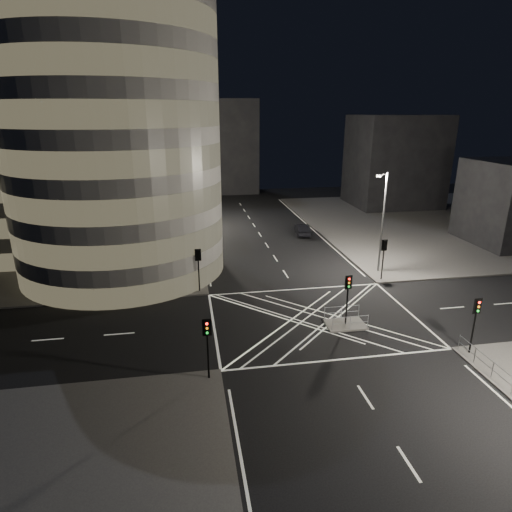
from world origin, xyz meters
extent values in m
plane|color=black|center=(0.00, 0.00, 0.00)|extent=(120.00, 120.00, 0.00)
cube|color=#4F4D4A|center=(-29.00, 27.00, 0.07)|extent=(42.00, 42.00, 0.15)
cube|color=#4F4D4A|center=(29.00, 27.00, 0.07)|extent=(42.00, 42.00, 0.15)
cube|color=slate|center=(2.00, -1.50, 0.07)|extent=(3.00, 2.00, 0.15)
cylinder|color=gray|center=(-16.00, 14.00, 12.65)|extent=(20.00, 20.00, 25.00)
cube|color=gray|center=(-26.00, 24.00, 12.65)|extent=(20.00, 18.00, 25.00)
cube|color=gray|center=(-22.00, 42.00, 11.15)|extent=(24.00, 16.00, 22.00)
cube|color=black|center=(26.00, 40.00, 7.65)|extent=(14.00, 12.00, 15.00)
cube|color=black|center=(-4.00, 58.00, 9.00)|extent=(18.00, 8.00, 18.00)
cylinder|color=black|center=(-10.50, 9.00, 1.64)|extent=(0.32, 0.32, 2.98)
ellipsoid|color=black|center=(-10.50, 9.00, 4.28)|extent=(4.18, 4.18, 4.81)
cylinder|color=black|center=(-10.50, 15.00, 1.68)|extent=(0.32, 0.32, 3.06)
ellipsoid|color=black|center=(-10.50, 15.00, 4.46)|extent=(4.57, 4.57, 5.25)
cylinder|color=black|center=(-10.50, 21.00, 2.01)|extent=(0.32, 0.32, 3.71)
ellipsoid|color=black|center=(-10.50, 21.00, 4.91)|extent=(3.81, 3.81, 4.38)
cylinder|color=black|center=(-10.50, 27.00, 2.01)|extent=(0.32, 0.32, 3.72)
ellipsoid|color=black|center=(-10.50, 27.00, 5.06)|extent=(4.33, 4.33, 4.98)
cylinder|color=black|center=(-10.50, 33.00, 1.77)|extent=(0.32, 0.32, 3.23)
ellipsoid|color=black|center=(-10.50, 33.00, 4.34)|extent=(3.50, 3.50, 4.02)
cylinder|color=black|center=(-8.80, 6.80, 1.65)|extent=(0.12, 0.12, 3.00)
cube|color=black|center=(-8.80, 6.80, 3.60)|extent=(0.28, 0.22, 0.90)
cube|color=black|center=(-8.80, 6.80, 3.60)|extent=(0.55, 0.04, 1.10)
cylinder|color=black|center=(-8.80, -6.80, 1.65)|extent=(0.12, 0.12, 3.00)
cube|color=black|center=(-8.80, -6.80, 3.60)|extent=(0.28, 0.22, 0.90)
cube|color=black|center=(-8.80, -6.80, 3.60)|extent=(0.55, 0.04, 1.10)
cylinder|color=black|center=(8.80, 6.80, 1.65)|extent=(0.12, 0.12, 3.00)
cube|color=black|center=(8.80, 6.80, 3.60)|extent=(0.28, 0.22, 0.90)
cube|color=black|center=(8.80, 6.80, 3.60)|extent=(0.55, 0.04, 1.10)
cylinder|color=black|center=(8.80, -6.80, 1.65)|extent=(0.12, 0.12, 3.00)
cube|color=black|center=(8.80, -6.80, 3.60)|extent=(0.28, 0.22, 0.90)
cube|color=black|center=(8.80, -6.80, 3.60)|extent=(0.55, 0.04, 1.10)
cylinder|color=black|center=(2.00, -1.50, 1.65)|extent=(0.12, 0.12, 3.00)
cube|color=black|center=(2.00, -1.50, 3.60)|extent=(0.28, 0.22, 0.90)
cube|color=black|center=(2.00, -1.50, 3.60)|extent=(0.55, 0.04, 1.10)
cylinder|color=slate|center=(-9.50, 12.00, 5.15)|extent=(0.20, 0.20, 10.00)
cylinder|color=slate|center=(-9.05, 12.00, 10.00)|extent=(0.90, 0.10, 0.10)
cube|color=slate|center=(-8.60, 12.00, 9.90)|extent=(0.50, 0.25, 0.18)
cube|color=white|center=(-8.60, 12.00, 9.79)|extent=(0.42, 0.20, 0.05)
cylinder|color=slate|center=(-9.50, 30.00, 5.15)|extent=(0.20, 0.20, 10.00)
cylinder|color=slate|center=(-9.05, 30.00, 10.00)|extent=(0.90, 0.10, 0.10)
cube|color=slate|center=(-8.60, 30.00, 9.90)|extent=(0.50, 0.25, 0.18)
cube|color=white|center=(-8.60, 30.00, 9.79)|extent=(0.42, 0.20, 0.05)
cylinder|color=slate|center=(9.50, 9.00, 5.15)|extent=(0.20, 0.20, 10.00)
cylinder|color=slate|center=(9.05, 9.00, 10.00)|extent=(0.90, 0.10, 0.10)
cube|color=slate|center=(8.60, 9.00, 9.90)|extent=(0.50, 0.25, 0.18)
cube|color=white|center=(8.60, 9.00, 9.79)|extent=(0.42, 0.20, 0.05)
cube|color=slate|center=(2.00, -2.40, 0.70)|extent=(2.80, 0.06, 1.10)
cube|color=slate|center=(2.00, -0.60, 0.70)|extent=(2.80, 0.06, 1.10)
imported|color=black|center=(5.54, 23.88, 0.75)|extent=(2.11, 4.69, 1.49)
camera|label=1|loc=(-9.66, -29.41, 15.61)|focal=30.00mm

